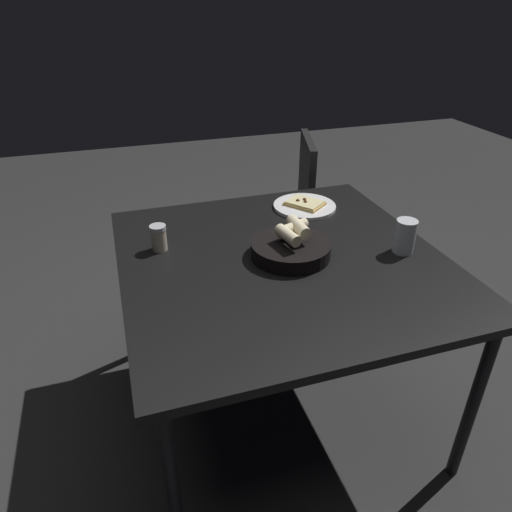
{
  "coord_description": "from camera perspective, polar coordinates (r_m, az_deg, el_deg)",
  "views": [
    {
      "loc": [
        1.31,
        -0.51,
        1.52
      ],
      "look_at": [
        -0.03,
        -0.09,
        0.72
      ],
      "focal_mm": 32.52,
      "sensor_mm": 36.0,
      "label": 1
    }
  ],
  "objects": [
    {
      "name": "dining_table",
      "position": [
        1.65,
        3.16,
        -1.71
      ],
      "size": [
        1.12,
        1.11,
        0.71
      ],
      "color": "black",
      "rests_on": "ground"
    },
    {
      "name": "bread_basket",
      "position": [
        1.62,
        4.28,
        1.17
      ],
      "size": [
        0.28,
        0.28,
        0.12
      ],
      "color": "black",
      "rests_on": "dining_table"
    },
    {
      "name": "chair_near",
      "position": [
        2.57,
        3.42,
        6.14
      ],
      "size": [
        0.55,
        0.55,
        0.86
      ],
      "color": "black",
      "rests_on": "ground"
    },
    {
      "name": "pepper_shaker",
      "position": [
        1.68,
        -11.85,
        2.05
      ],
      "size": [
        0.06,
        0.06,
        0.09
      ],
      "color": "#BFB299",
      "rests_on": "dining_table"
    },
    {
      "name": "beer_glass",
      "position": [
        1.71,
        17.8,
        2.09
      ],
      "size": [
        0.07,
        0.07,
        0.12
      ],
      "color": "silver",
      "rests_on": "dining_table"
    },
    {
      "name": "ground",
      "position": [
        2.07,
        2.63,
        -17.47
      ],
      "size": [
        8.0,
        8.0,
        0.0
      ],
      "primitive_type": "plane",
      "color": "#2C2C2C"
    },
    {
      "name": "pizza_plate",
      "position": [
        2.0,
        5.99,
        6.19
      ],
      "size": [
        0.27,
        0.27,
        0.04
      ],
      "color": "white",
      "rests_on": "dining_table"
    }
  ]
}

